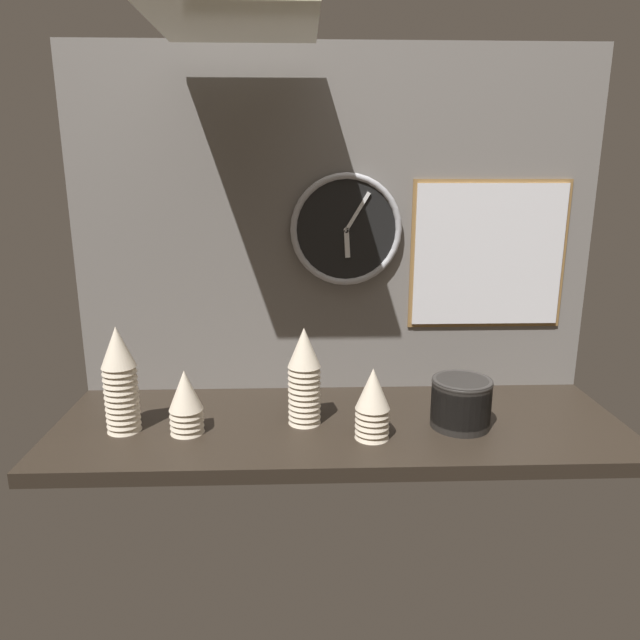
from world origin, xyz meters
The scene contains 10 objects.
ground_plane centered at (0.00, 0.00, -0.02)m, with size 1.60×0.56×0.04m, color black.
wall_tiled_back centered at (0.00, 0.27, 0.53)m, with size 1.60×0.03×1.05m.
cup_stack_center_right centered at (0.08, -0.12, 0.10)m, with size 0.09×0.09×0.19m.
cup_stack_center centered at (-0.10, -0.02, 0.14)m, with size 0.09×0.09×0.28m.
cup_stack_far_left centered at (-0.59, -0.05, 0.15)m, with size 0.09×0.09×0.29m.
cup_stack_left centered at (-0.42, -0.07, 0.09)m, with size 0.09×0.09×0.18m.
bowl_stack_right centered at (0.33, -0.06, 0.07)m, with size 0.17×0.17×0.14m.
wall_clock centered at (0.03, 0.23, 0.52)m, with size 0.34×0.03×0.34m.
menu_board centered at (0.48, 0.24, 0.44)m, with size 0.49×0.01×0.46m.
ceiling_light_panel centered at (-0.26, 0.00, 1.04)m, with size 0.40×0.40×0.02m.
Camera 1 is at (-0.11, -1.51, 0.68)m, focal length 32.00 mm.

